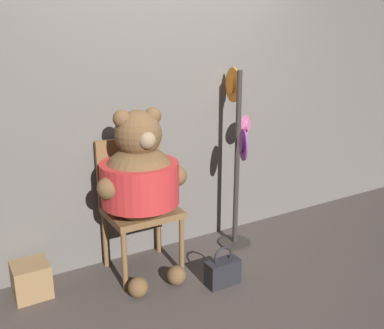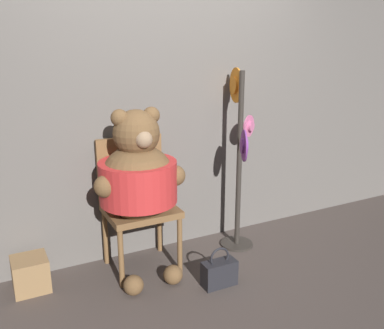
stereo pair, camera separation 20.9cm
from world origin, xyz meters
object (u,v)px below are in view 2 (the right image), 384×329
(hat_display_rack, at_px, (240,154))
(handbag_on_ground, at_px, (219,272))
(chair, at_px, (137,197))
(teddy_bear, at_px, (138,177))

(hat_display_rack, xyz_separation_m, handbag_on_ground, (-0.47, -0.49, -0.72))
(chair, xyz_separation_m, teddy_bear, (-0.04, -0.16, 0.22))
(chair, xyz_separation_m, handbag_on_ground, (0.41, -0.58, -0.46))
(teddy_bear, bearing_deg, chair, 76.93)
(handbag_on_ground, bearing_deg, hat_display_rack, 46.19)
(teddy_bear, bearing_deg, hat_display_rack, 4.33)
(hat_display_rack, height_order, handbag_on_ground, hat_display_rack)
(teddy_bear, xyz_separation_m, handbag_on_ground, (0.45, -0.42, -0.68))
(chair, xyz_separation_m, hat_display_rack, (0.88, -0.09, 0.26))
(teddy_bear, distance_m, handbag_on_ground, 0.92)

